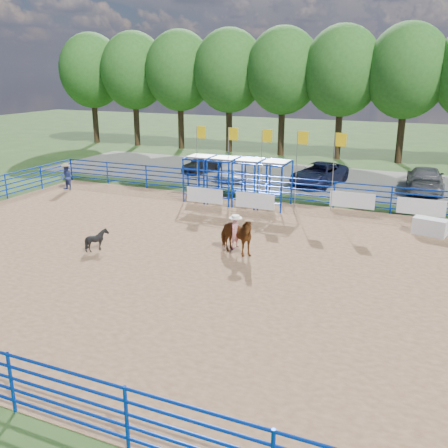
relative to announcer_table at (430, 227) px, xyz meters
The scene contains 14 objects.
ground 10.67m from the announcer_table, 138.84° to the right, with size 120.00×120.00×0.00m, color #335221.
arena_dirt 10.67m from the announcer_table, 138.84° to the right, with size 30.00×20.00×0.02m, color #9B714D.
gravel_strip 12.82m from the announcer_table, 128.79° to the left, with size 40.00×10.00×0.01m, color gray.
announcer_table is the anchor object (origin of this frame).
horse_and_rider 9.35m from the announcer_table, 140.91° to the right, with size 2.10×1.45×2.32m.
calf 14.93m from the announcer_table, 148.54° to the right, with size 0.75×0.84×0.93m, color black.
spectator_cowboy 21.31m from the announcer_table, behind, with size 0.86×0.71×1.65m.
car_a 18.51m from the announcer_table, 150.05° to the left, with size 1.53×3.80×1.29m, color black.
car_b 15.08m from the announcer_table, 147.33° to the left, with size 1.64×4.71×1.55m, color #919499.
car_c 11.02m from the announcer_table, 130.20° to the left, with size 2.37×5.14×1.43m, color #161937.
car_d 9.22m from the announcer_table, 93.86° to the left, with size 2.16×5.31×1.54m, color #5F5F62.
perimeter_fence 10.67m from the announcer_table, 138.84° to the right, with size 30.10×20.10×1.50m.
chute_assembly 10.13m from the announcer_table, 169.60° to the left, with size 19.32×2.41×4.20m.
treeline 21.81m from the announcer_table, 112.92° to the left, with size 56.40×6.40×11.24m.
Camera 1 is at (8.02, -16.77, 7.32)m, focal length 40.00 mm.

